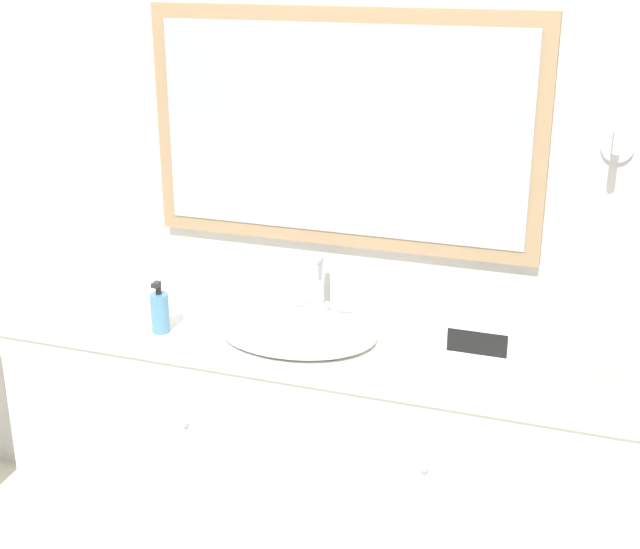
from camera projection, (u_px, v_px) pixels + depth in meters
wall_back at (358, 189)px, 2.80m from camera, size 8.00×0.18×2.55m
vanity_counter at (328, 466)px, 2.83m from camera, size 2.08×0.53×0.89m
sink_basin at (299, 331)px, 2.68m from camera, size 0.48×0.43×0.20m
soap_bottle at (160, 312)px, 2.69m from camera, size 0.06×0.06×0.17m
appliance_box at (480, 336)px, 2.56m from camera, size 0.24×0.11×0.10m
hand_towel_near_sink at (592, 366)px, 2.44m from camera, size 0.19×0.11×0.05m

